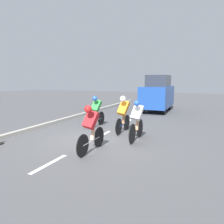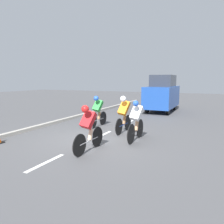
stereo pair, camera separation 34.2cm
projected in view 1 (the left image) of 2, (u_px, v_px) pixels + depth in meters
ground_plane at (96, 139)px, 8.08m from camera, size 60.00×60.00×0.00m
lane_stripe_near at (49, 164)px, 5.68m from camera, size 0.12×1.40×0.01m
lane_stripe_mid at (102, 135)px, 8.59m from camera, size 0.12×1.40×0.01m
lane_stripe_far at (128, 121)px, 11.51m from camera, size 0.12×1.40×0.01m
curb at (38, 127)px, 9.82m from camera, size 0.20×26.97×0.14m
cyclist_red at (91, 127)px, 6.46m from camera, size 0.40×1.69×1.46m
cyclist_orange at (123, 113)px, 8.85m from camera, size 0.42×1.63×1.54m
cyclist_green at (96, 111)px, 9.92m from camera, size 0.40×1.61×1.46m
cyclist_white at (137, 120)px, 7.70m from camera, size 0.41×1.66×1.47m
support_car at (158, 94)px, 15.01m from camera, size 1.70×3.96×2.47m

